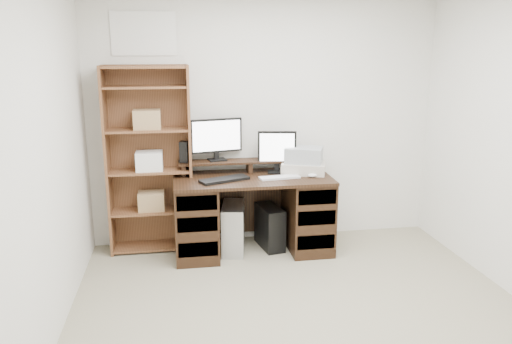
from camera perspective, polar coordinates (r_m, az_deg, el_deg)
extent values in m
cube|color=gray|center=(3.63, 6.89, -18.76)|extent=(3.50, 4.00, 0.02)
cube|color=white|center=(5.07, 1.04, 6.05)|extent=(3.50, 0.02, 2.50)
cube|color=white|center=(3.13, -25.01, -0.27)|extent=(0.02, 4.00, 2.50)
cube|color=white|center=(4.93, -12.73, 15.18)|extent=(0.60, 0.01, 0.40)
cube|color=black|center=(4.77, -0.38, -0.77)|extent=(1.50, 0.70, 0.03)
cube|color=black|center=(4.83, -6.87, -5.33)|extent=(0.40, 0.66, 0.72)
cube|color=black|center=(4.99, 5.90, -4.67)|extent=(0.40, 0.66, 0.72)
cube|color=black|center=(5.18, -0.95, -3.42)|extent=(1.48, 0.02, 0.65)
cube|color=black|center=(4.59, -6.62, -8.79)|extent=(0.36, 0.01, 0.14)
cube|color=black|center=(4.50, -6.71, -5.97)|extent=(0.36, 0.01, 0.14)
cube|color=black|center=(4.44, -6.78, -3.54)|extent=(0.36, 0.01, 0.14)
cube|color=black|center=(4.76, 6.86, -7.96)|extent=(0.36, 0.01, 0.14)
cube|color=black|center=(4.67, 6.95, -5.23)|extent=(0.36, 0.01, 0.14)
cube|color=black|center=(4.61, 7.02, -2.88)|extent=(0.36, 0.01, 0.14)
cube|color=black|center=(4.91, -8.29, 0.31)|extent=(0.04, 0.20, 0.10)
cube|color=black|center=(4.96, -0.77, 0.60)|extent=(0.04, 0.20, 0.10)
cube|color=black|center=(5.10, 6.47, 0.87)|extent=(0.04, 0.20, 0.10)
cube|color=black|center=(4.95, -0.78, 1.27)|extent=(1.40, 0.22, 0.02)
cube|color=black|center=(4.93, -4.46, 1.40)|extent=(0.19, 0.17, 0.02)
cube|color=black|center=(4.94, -4.53, 2.07)|extent=(0.05, 0.04, 0.09)
cube|color=black|center=(4.91, -4.58, 4.17)|extent=(0.51, 0.15, 0.33)
cube|color=white|center=(4.89, -4.51, 4.14)|extent=(0.47, 0.11, 0.29)
cube|color=black|center=(4.93, 2.39, 0.00)|extent=(0.20, 0.17, 0.02)
cube|color=black|center=(4.94, 2.39, 0.70)|extent=(0.05, 0.04, 0.10)
cube|color=black|center=(4.90, 2.41, 2.79)|extent=(0.38, 0.09, 0.33)
cube|color=white|center=(4.88, 2.42, 2.74)|extent=(0.33, 0.06, 0.29)
cube|color=black|center=(4.88, -8.18, 2.30)|extent=(0.10, 0.10, 0.21)
cube|color=black|center=(4.64, -3.62, -0.87)|extent=(0.49, 0.32, 0.03)
cube|color=silver|center=(4.73, 2.71, -0.62)|extent=(0.40, 0.17, 0.02)
ellipsoid|color=silver|center=(4.79, 6.46, -0.39)|extent=(0.10, 0.08, 0.04)
cube|color=#B8AFA0|center=(4.94, 5.46, 0.50)|extent=(0.50, 0.43, 0.10)
cube|color=#9BA1A5|center=(4.91, 5.50, 1.95)|extent=(0.42, 0.37, 0.15)
cube|color=#AFB1B6|center=(4.93, -2.61, -6.36)|extent=(0.28, 0.50, 0.47)
cube|color=black|center=(5.02, 1.57, -6.28)|extent=(0.25, 0.45, 0.42)
cube|color=#19FF33|center=(4.81, 2.47, -6.08)|extent=(0.01, 0.01, 0.01)
cube|color=brown|center=(4.91, -16.61, 1.07)|extent=(0.02, 0.30, 1.80)
cube|color=brown|center=(4.87, -7.54, 1.43)|extent=(0.02, 0.30, 1.80)
cube|color=brown|center=(5.02, -12.02, 1.61)|extent=(0.80, 0.01, 1.80)
cube|color=brown|center=(5.14, -11.59, -8.25)|extent=(0.75, 0.28, 0.02)
cube|color=brown|center=(5.01, -11.80, -4.33)|extent=(0.75, 0.28, 0.02)
cube|color=brown|center=(4.90, -12.03, 0.11)|extent=(0.75, 0.28, 0.02)
cube|color=brown|center=(4.82, -12.27, 4.73)|extent=(0.75, 0.28, 0.02)
cube|color=brown|center=(4.78, -12.52, 9.47)|extent=(0.75, 0.28, 0.02)
cube|color=brown|center=(4.77, -12.64, 11.62)|extent=(0.75, 0.28, 0.02)
cube|color=#A07F54|center=(4.98, -11.86, -3.24)|extent=(0.25, 0.20, 0.18)
cube|color=white|center=(4.88, -12.09, 1.25)|extent=(0.25, 0.20, 0.18)
cube|color=#A07F54|center=(4.81, -12.34, 5.91)|extent=(0.25, 0.20, 0.18)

